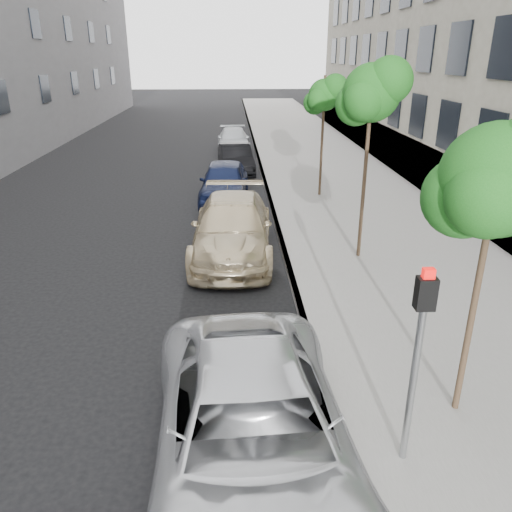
{
  "coord_description": "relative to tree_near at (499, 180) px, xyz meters",
  "views": [
    {
      "loc": [
        -0.32,
        -4.83,
        5.42
      ],
      "look_at": [
        0.16,
        4.76,
        1.5
      ],
      "focal_mm": 35.0,
      "sensor_mm": 36.0,
      "label": 1
    }
  ],
  "objects": [
    {
      "name": "tree_mid",
      "position": [
        -0.0,
        6.5,
        0.64
      ],
      "size": [
        1.77,
        1.57,
        5.24
      ],
      "color": "#38281C",
      "rests_on": "sidewalk"
    },
    {
      "name": "sedan_black",
      "position": [
        -3.33,
        17.67,
        -3.18
      ],
      "size": [
        1.84,
        4.22,
        1.35
      ],
      "primitive_type": "imported",
      "rotation": [
        0.0,
        0.0,
        0.1
      ],
      "color": "black",
      "rests_on": "ground"
    },
    {
      "name": "tree_near",
      "position": [
        0.0,
        0.0,
        0.0
      ],
      "size": [
        1.85,
        1.65,
        4.63
      ],
      "color": "#38281C",
      "rests_on": "sidewalk"
    },
    {
      "name": "sedan_blue",
      "position": [
        -3.82,
        12.77,
        -3.09
      ],
      "size": [
        2.03,
        4.58,
        1.53
      ],
      "primitive_type": "imported",
      "rotation": [
        0.0,
        0.0,
        -0.05
      ],
      "color": "#0F1734",
      "rests_on": "ground"
    },
    {
      "name": "sedan_rear",
      "position": [
        -3.38,
        23.49,
        -3.21
      ],
      "size": [
        1.89,
        4.5,
        1.3
      ],
      "primitive_type": "imported",
      "rotation": [
        0.0,
        0.0,
        0.02
      ],
      "color": "#B0B5B9",
      "rests_on": "ground"
    },
    {
      "name": "curb",
      "position": [
        -2.05,
        22.5,
        -3.79
      ],
      "size": [
        0.15,
        72.0,
        0.14
      ],
      "primitive_type": "cube",
      "color": "#9E9B93",
      "rests_on": "ground"
    },
    {
      "name": "sidewalk",
      "position": [
        1.07,
        22.5,
        -3.79
      ],
      "size": [
        6.4,
        72.0,
        0.14
      ],
      "primitive_type": "cube",
      "color": "gray",
      "rests_on": "ground"
    },
    {
      "name": "minivan",
      "position": [
        -3.33,
        -1.16,
        -3.07
      ],
      "size": [
        2.93,
        5.81,
        1.58
      ],
      "primitive_type": "imported",
      "rotation": [
        0.0,
        0.0,
        0.06
      ],
      "color": "silver",
      "rests_on": "ground"
    },
    {
      "name": "suv",
      "position": [
        -3.55,
        7.19,
        -3.07
      ],
      "size": [
        2.46,
        5.55,
        1.58
      ],
      "primitive_type": "imported",
      "rotation": [
        0.0,
        0.0,
        -0.05
      ],
      "color": "#C5B28C",
      "rests_on": "ground"
    },
    {
      "name": "tree_far",
      "position": [
        -0.0,
        13.0,
        0.09
      ],
      "size": [
        1.56,
        1.36,
        4.59
      ],
      "color": "#38281C",
      "rests_on": "sidewalk"
    },
    {
      "name": "signal_pole",
      "position": [
        -1.21,
        -1.0,
        -1.9
      ],
      "size": [
        0.24,
        0.18,
        2.89
      ],
      "rotation": [
        0.0,
        0.0,
        -0.02
      ],
      "color": "#939699",
      "rests_on": "sidewalk"
    },
    {
      "name": "ground",
      "position": [
        -3.23,
        -1.5,
        -3.86
      ],
      "size": [
        160.0,
        160.0,
        0.0
      ],
      "primitive_type": "plane",
      "color": "black",
      "rests_on": "ground"
    }
  ]
}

